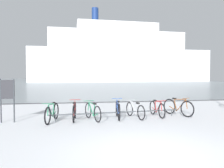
{
  "coord_description": "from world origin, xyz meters",
  "views": [
    {
      "loc": [
        -1.68,
        -4.89,
        1.88
      ],
      "look_at": [
        0.31,
        8.16,
        1.34
      ],
      "focal_mm": 34.9,
      "sensor_mm": 36.0,
      "label": 1
    }
  ],
  "objects_px": {
    "bicycle_1": "(74,111)",
    "bicycle_4": "(135,110)",
    "bicycle_2": "(93,112)",
    "bicycle_3": "(118,110)",
    "bicycle_5": "(157,109)",
    "info_sign": "(7,93)",
    "ferry_ship": "(120,58)",
    "bicycle_0": "(52,113)",
    "bicycle_6": "(178,107)"
  },
  "relations": [
    {
      "from": "info_sign",
      "to": "bicycle_4",
      "type": "bearing_deg",
      "value": 1.38
    },
    {
      "from": "bicycle_0",
      "to": "ferry_ship",
      "type": "relative_size",
      "value": 0.04
    },
    {
      "from": "bicycle_2",
      "to": "bicycle_5",
      "type": "relative_size",
      "value": 0.95
    },
    {
      "from": "bicycle_1",
      "to": "ferry_ship",
      "type": "distance_m",
      "value": 53.09
    },
    {
      "from": "bicycle_2",
      "to": "bicycle_3",
      "type": "xyz_separation_m",
      "value": [
        1.11,
        0.21,
        0.02
      ]
    },
    {
      "from": "bicycle_0",
      "to": "bicycle_2",
      "type": "distance_m",
      "value": 1.64
    },
    {
      "from": "info_sign",
      "to": "ferry_ship",
      "type": "bearing_deg",
      "value": 74.47
    },
    {
      "from": "bicycle_3",
      "to": "bicycle_4",
      "type": "bearing_deg",
      "value": -1.97
    },
    {
      "from": "bicycle_3",
      "to": "bicycle_5",
      "type": "distance_m",
      "value": 1.86
    },
    {
      "from": "bicycle_6",
      "to": "ferry_ship",
      "type": "bearing_deg",
      "value": 82.28
    },
    {
      "from": "ferry_ship",
      "to": "bicycle_4",
      "type": "bearing_deg",
      "value": -100.01
    },
    {
      "from": "bicycle_4",
      "to": "ferry_ship",
      "type": "distance_m",
      "value": 52.46
    },
    {
      "from": "bicycle_0",
      "to": "bicycle_3",
      "type": "relative_size",
      "value": 1.0
    },
    {
      "from": "bicycle_0",
      "to": "bicycle_3",
      "type": "bearing_deg",
      "value": 6.37
    },
    {
      "from": "bicycle_3",
      "to": "ferry_ship",
      "type": "xyz_separation_m",
      "value": [
        9.81,
        51.25,
        6.39
      ]
    },
    {
      "from": "bicycle_1",
      "to": "bicycle_2",
      "type": "height_order",
      "value": "bicycle_1"
    },
    {
      "from": "bicycle_3",
      "to": "info_sign",
      "type": "height_order",
      "value": "info_sign"
    },
    {
      "from": "ferry_ship",
      "to": "bicycle_5",
      "type": "bearing_deg",
      "value": -98.87
    },
    {
      "from": "bicycle_5",
      "to": "bicycle_6",
      "type": "bearing_deg",
      "value": 4.04
    },
    {
      "from": "bicycle_3",
      "to": "bicycle_5",
      "type": "relative_size",
      "value": 1.05
    },
    {
      "from": "bicycle_0",
      "to": "bicycle_1",
      "type": "bearing_deg",
      "value": 10.39
    },
    {
      "from": "bicycle_6",
      "to": "bicycle_3",
      "type": "bearing_deg",
      "value": -174.96
    },
    {
      "from": "bicycle_4",
      "to": "bicycle_2",
      "type": "bearing_deg",
      "value": -174.26
    },
    {
      "from": "bicycle_0",
      "to": "bicycle_4",
      "type": "height_order",
      "value": "bicycle_0"
    },
    {
      "from": "bicycle_0",
      "to": "info_sign",
      "type": "relative_size",
      "value": 1.01
    },
    {
      "from": "bicycle_3",
      "to": "info_sign",
      "type": "distance_m",
      "value": 4.55
    },
    {
      "from": "bicycle_4",
      "to": "bicycle_6",
      "type": "xyz_separation_m",
      "value": [
        2.14,
        0.28,
        0.04
      ]
    },
    {
      "from": "bicycle_1",
      "to": "bicycle_6",
      "type": "height_order",
      "value": "bicycle_6"
    },
    {
      "from": "bicycle_1",
      "to": "bicycle_6",
      "type": "distance_m",
      "value": 4.78
    },
    {
      "from": "bicycle_0",
      "to": "bicycle_4",
      "type": "distance_m",
      "value": 3.52
    },
    {
      "from": "bicycle_5",
      "to": "ferry_ship",
      "type": "height_order",
      "value": "ferry_ship"
    },
    {
      "from": "bicycle_3",
      "to": "bicycle_5",
      "type": "height_order",
      "value": "bicycle_3"
    },
    {
      "from": "bicycle_0",
      "to": "bicycle_1",
      "type": "height_order",
      "value": "bicycle_1"
    },
    {
      "from": "bicycle_1",
      "to": "bicycle_2",
      "type": "xyz_separation_m",
      "value": [
        0.75,
        -0.07,
        -0.02
      ]
    },
    {
      "from": "bicycle_0",
      "to": "ferry_ship",
      "type": "distance_m",
      "value": 53.45
    },
    {
      "from": "bicycle_2",
      "to": "bicycle_5",
      "type": "distance_m",
      "value": 2.99
    },
    {
      "from": "bicycle_1",
      "to": "bicycle_4",
      "type": "height_order",
      "value": "bicycle_1"
    },
    {
      "from": "bicycle_4",
      "to": "bicycle_1",
      "type": "bearing_deg",
      "value": -177.42
    },
    {
      "from": "bicycle_0",
      "to": "bicycle_5",
      "type": "height_order",
      "value": "bicycle_0"
    },
    {
      "from": "bicycle_3",
      "to": "bicycle_6",
      "type": "xyz_separation_m",
      "value": [
        2.9,
        0.26,
        0.01
      ]
    },
    {
      "from": "bicycle_1",
      "to": "bicycle_4",
      "type": "xyz_separation_m",
      "value": [
        2.62,
        0.12,
        -0.03
      ]
    },
    {
      "from": "bicycle_2",
      "to": "ferry_ship",
      "type": "height_order",
      "value": "ferry_ship"
    },
    {
      "from": "bicycle_6",
      "to": "info_sign",
      "type": "bearing_deg",
      "value": -176.83
    },
    {
      "from": "bicycle_6",
      "to": "ferry_ship",
      "type": "xyz_separation_m",
      "value": [
        6.91,
        50.99,
        6.39
      ]
    },
    {
      "from": "bicycle_1",
      "to": "info_sign",
      "type": "height_order",
      "value": "info_sign"
    },
    {
      "from": "bicycle_1",
      "to": "bicycle_3",
      "type": "distance_m",
      "value": 1.87
    },
    {
      "from": "info_sign",
      "to": "ferry_ship",
      "type": "height_order",
      "value": "ferry_ship"
    },
    {
      "from": "bicycle_3",
      "to": "bicycle_1",
      "type": "bearing_deg",
      "value": -175.56
    },
    {
      "from": "bicycle_4",
      "to": "bicycle_5",
      "type": "distance_m",
      "value": 1.11
    },
    {
      "from": "bicycle_0",
      "to": "bicycle_6",
      "type": "distance_m",
      "value": 5.68
    }
  ]
}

